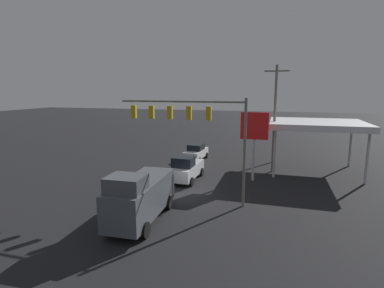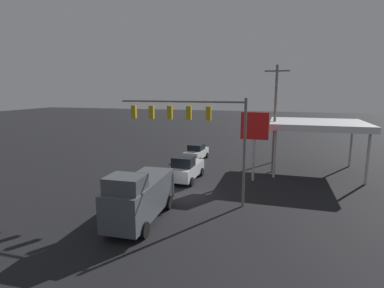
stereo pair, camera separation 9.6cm
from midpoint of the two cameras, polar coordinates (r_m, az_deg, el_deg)
ground_plane at (r=24.49m, az=-1.22°, el=-9.78°), size 200.00×200.00×0.00m
traffic_signal_assembly at (r=21.98m, az=-0.04°, el=4.30°), size 9.56×0.43×7.86m
utility_pole at (r=31.42m, az=15.60°, el=4.98°), size 2.40×0.26×10.82m
gas_station_canopy at (r=33.00m, az=22.82°, el=3.37°), size 9.18×7.93×5.25m
price_sign at (r=27.96m, az=11.92°, el=2.63°), size 2.52×0.27×6.40m
pickup_parked at (r=28.14m, az=-1.04°, el=-4.73°), size 2.36×5.25×2.40m
delivery_truck at (r=19.70m, az=-9.75°, el=-9.77°), size 2.77×6.89×3.58m
sedan_far at (r=36.34m, az=0.91°, el=-1.54°), size 2.29×4.51×1.93m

